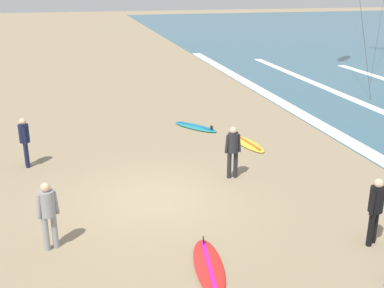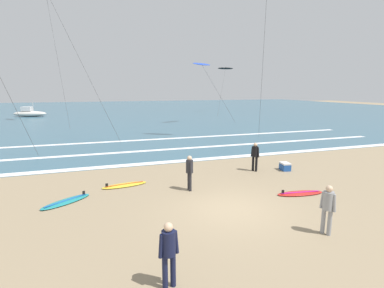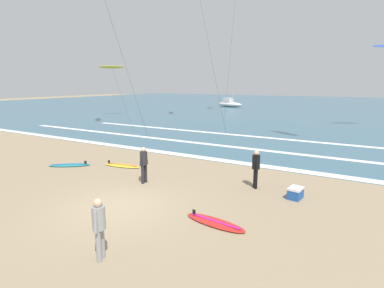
{
  "view_description": "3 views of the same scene",
  "coord_description": "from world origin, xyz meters",
  "px_view_note": "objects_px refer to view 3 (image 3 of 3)",
  "views": [
    {
      "loc": [
        11.7,
        -1.92,
        5.68
      ],
      "look_at": [
        0.31,
        0.94,
        1.6
      ],
      "focal_mm": 44.51,
      "sensor_mm": 36.0,
      "label": 1
    },
    {
      "loc": [
        -4.7,
        -9.44,
        4.52
      ],
      "look_at": [
        -1.04,
        1.6,
        2.3
      ],
      "focal_mm": 27.27,
      "sensor_mm": 36.0,
      "label": 2
    },
    {
      "loc": [
        7.37,
        -7.47,
        4.3
      ],
      "look_at": [
        0.93,
        3.54,
        1.73
      ],
      "focal_mm": 28.58,
      "sensor_mm": 36.0,
      "label": 3
    }
  ],
  "objects_px": {
    "kite_yellow_mid_center": "(111,67)",
    "cooler_box": "(295,193)",
    "surfer_right_near": "(99,224)",
    "surfboard_right_spare": "(215,222)",
    "surfer_background_far": "(256,166)",
    "surfer_foreground_main": "(144,162)",
    "surfboard_foreground_flat": "(70,165)",
    "offshore_boat": "(230,104)",
    "surfboard_left_pile": "(122,165)"
  },
  "relations": [
    {
      "from": "surfer_background_far",
      "to": "offshore_boat",
      "type": "distance_m",
      "value": 43.74
    },
    {
      "from": "surfboard_right_spare",
      "to": "offshore_boat",
      "type": "distance_m",
      "value": 47.25
    },
    {
      "from": "surfboard_left_pile",
      "to": "kite_yellow_mid_center",
      "type": "relative_size",
      "value": 0.2
    },
    {
      "from": "surfer_right_near",
      "to": "offshore_boat",
      "type": "relative_size",
      "value": 0.29
    },
    {
      "from": "surfer_foreground_main",
      "to": "surfer_right_near",
      "type": "xyz_separation_m",
      "value": [
        2.84,
        -5.18,
        0.0
      ]
    },
    {
      "from": "surfer_right_near",
      "to": "cooler_box",
      "type": "height_order",
      "value": "surfer_right_near"
    },
    {
      "from": "surfer_right_near",
      "to": "cooler_box",
      "type": "relative_size",
      "value": 2.38
    },
    {
      "from": "surfboard_right_spare",
      "to": "surfboard_foreground_flat",
      "type": "height_order",
      "value": "same"
    },
    {
      "from": "surfboard_right_spare",
      "to": "surfboard_foreground_flat",
      "type": "bearing_deg",
      "value": 167.13
    },
    {
      "from": "surfer_background_far",
      "to": "surfboard_left_pile",
      "type": "bearing_deg",
      "value": -177.52
    },
    {
      "from": "surfer_background_far",
      "to": "cooler_box",
      "type": "relative_size",
      "value": 2.38
    },
    {
      "from": "surfboard_right_spare",
      "to": "surfer_background_far",
      "type": "bearing_deg",
      "value": 90.28
    },
    {
      "from": "surfer_background_far",
      "to": "kite_yellow_mid_center",
      "type": "distance_m",
      "value": 30.63
    },
    {
      "from": "surfer_right_near",
      "to": "surfboard_foreground_flat",
      "type": "relative_size",
      "value": 0.78
    },
    {
      "from": "kite_yellow_mid_center",
      "to": "surfer_foreground_main",
      "type": "bearing_deg",
      "value": -42.9
    },
    {
      "from": "surfer_foreground_main",
      "to": "surfboard_foreground_flat",
      "type": "distance_m",
      "value": 5.25
    },
    {
      "from": "surfboard_foreground_flat",
      "to": "surfboard_right_spare",
      "type": "bearing_deg",
      "value": -12.87
    },
    {
      "from": "cooler_box",
      "to": "surfboard_left_pile",
      "type": "bearing_deg",
      "value": 179.4
    },
    {
      "from": "surfer_foreground_main",
      "to": "cooler_box",
      "type": "relative_size",
      "value": 2.38
    },
    {
      "from": "surfer_foreground_main",
      "to": "offshore_boat",
      "type": "distance_m",
      "value": 43.82
    },
    {
      "from": "surfer_right_near",
      "to": "kite_yellow_mid_center",
      "type": "height_order",
      "value": "kite_yellow_mid_center"
    },
    {
      "from": "surfer_background_far",
      "to": "surfer_right_near",
      "type": "xyz_separation_m",
      "value": [
        -1.55,
        -7.01,
        0.0
      ]
    },
    {
      "from": "surfer_background_far",
      "to": "surfboard_right_spare",
      "type": "height_order",
      "value": "surfer_background_far"
    },
    {
      "from": "offshore_boat",
      "to": "surfboard_foreground_flat",
      "type": "bearing_deg",
      "value": -77.92
    },
    {
      "from": "surfer_right_near",
      "to": "surfboard_right_spare",
      "type": "bearing_deg",
      "value": 63.82
    },
    {
      "from": "kite_yellow_mid_center",
      "to": "cooler_box",
      "type": "xyz_separation_m",
      "value": [
        26.54,
        -17.57,
        -5.96
      ]
    },
    {
      "from": "offshore_boat",
      "to": "kite_yellow_mid_center",
      "type": "bearing_deg",
      "value": -105.95
    },
    {
      "from": "surfer_foreground_main",
      "to": "surfboard_right_spare",
      "type": "height_order",
      "value": "surfer_foreground_main"
    },
    {
      "from": "surfer_right_near",
      "to": "surfboard_left_pile",
      "type": "xyz_separation_m",
      "value": [
        -5.57,
        6.7,
        -0.91
      ]
    },
    {
      "from": "surfer_background_far",
      "to": "offshore_boat",
      "type": "bearing_deg",
      "value": 114.87
    },
    {
      "from": "surfer_background_far",
      "to": "surfboard_left_pile",
      "type": "relative_size",
      "value": 0.74
    },
    {
      "from": "surfer_foreground_main",
      "to": "offshore_boat",
      "type": "height_order",
      "value": "offshore_boat"
    },
    {
      "from": "offshore_boat",
      "to": "surfer_foreground_main",
      "type": "bearing_deg",
      "value": -71.35
    },
    {
      "from": "surfer_right_near",
      "to": "kite_yellow_mid_center",
      "type": "bearing_deg",
      "value": 133.93
    },
    {
      "from": "surfer_right_near",
      "to": "surfboard_right_spare",
      "type": "xyz_separation_m",
      "value": [
        1.56,
        3.18,
        -0.91
      ]
    },
    {
      "from": "surfboard_foreground_flat",
      "to": "surfer_right_near",
      "type": "bearing_deg",
      "value": -33.85
    },
    {
      "from": "surfer_background_far",
      "to": "kite_yellow_mid_center",
      "type": "relative_size",
      "value": 0.15
    },
    {
      "from": "surfer_right_near",
      "to": "offshore_boat",
      "type": "bearing_deg",
      "value": 109.84
    },
    {
      "from": "surfboard_right_spare",
      "to": "offshore_boat",
      "type": "xyz_separation_m",
      "value": [
        -18.41,
        43.51,
        0.51
      ]
    },
    {
      "from": "surfboard_right_spare",
      "to": "kite_yellow_mid_center",
      "type": "relative_size",
      "value": 0.2
    },
    {
      "from": "surfboard_left_pile",
      "to": "kite_yellow_mid_center",
      "type": "distance_m",
      "value": 25.63
    },
    {
      "from": "surfboard_right_spare",
      "to": "surfer_foreground_main",
      "type": "bearing_deg",
      "value": 155.64
    },
    {
      "from": "cooler_box",
      "to": "surfer_background_far",
      "type": "bearing_deg",
      "value": 166.8
    },
    {
      "from": "surfer_background_far",
      "to": "surfer_foreground_main",
      "type": "height_order",
      "value": "same"
    },
    {
      "from": "surfer_right_near",
      "to": "kite_yellow_mid_center",
      "type": "distance_m",
      "value": 33.97
    },
    {
      "from": "surfer_background_far",
      "to": "surfboard_foreground_flat",
      "type": "height_order",
      "value": "surfer_background_far"
    },
    {
      "from": "kite_yellow_mid_center",
      "to": "cooler_box",
      "type": "height_order",
      "value": "kite_yellow_mid_center"
    },
    {
      "from": "surfboard_foreground_flat",
      "to": "cooler_box",
      "type": "height_order",
      "value": "cooler_box"
    },
    {
      "from": "surfboard_left_pile",
      "to": "surfboard_right_spare",
      "type": "distance_m",
      "value": 7.95
    },
    {
      "from": "surfer_background_far",
      "to": "offshore_boat",
      "type": "relative_size",
      "value": 0.29
    }
  ]
}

